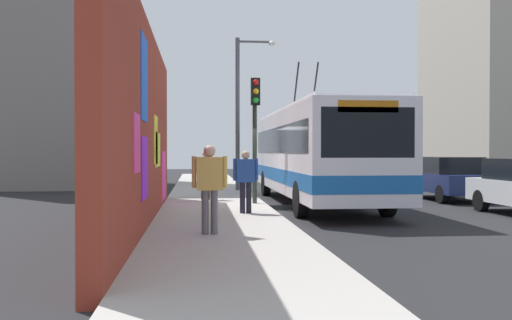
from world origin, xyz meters
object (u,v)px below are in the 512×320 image
object	(u,v)px
city_bus	(315,151)
pedestrian_at_curb	(246,177)
traffic_light	(255,118)
pedestrian_midblock	(206,171)
pedestrian_near_wall	(210,181)
parked_car_navy	(447,177)
street_lamp	(242,103)

from	to	relation	value
city_bus	pedestrian_at_curb	size ratio (longest dim) A/B	7.27
traffic_light	pedestrian_midblock	bearing A→B (deg)	42.30
pedestrian_near_wall	pedestrian_midblock	distance (m)	8.10
pedestrian_near_wall	city_bus	bearing A→B (deg)	-25.96
parked_car_navy	pedestrian_near_wall	distance (m)	12.56
street_lamp	parked_car_navy	bearing A→B (deg)	-117.80
pedestrian_at_curb	pedestrian_near_wall	xyz separation A→B (m)	(-3.74, 1.03, 0.08)
traffic_light	city_bus	bearing A→B (deg)	-61.02
pedestrian_near_wall	street_lamp	distance (m)	13.06
city_bus	parked_car_navy	world-z (taller)	city_bus
parked_car_navy	pedestrian_near_wall	world-z (taller)	pedestrian_near_wall
traffic_light	parked_car_navy	bearing A→B (deg)	-71.77
pedestrian_midblock	street_lamp	xyz separation A→B (m)	(4.58, -1.61, 2.72)
pedestrian_near_wall	traffic_light	xyz separation A→B (m)	(6.43, -1.56, 1.61)
pedestrian_near_wall	traffic_light	distance (m)	6.81
parked_car_navy	pedestrian_at_curb	bearing A→B (deg)	122.96
pedestrian_at_curb	pedestrian_midblock	distance (m)	4.47
traffic_light	street_lamp	size ratio (longest dim) A/B	0.61
city_bus	traffic_light	size ratio (longest dim) A/B	3.05
pedestrian_at_curb	pedestrian_midblock	size ratio (longest dim) A/B	1.00
pedestrian_near_wall	street_lamp	bearing A→B (deg)	-7.40
city_bus	parked_car_navy	size ratio (longest dim) A/B	2.68
city_bus	parked_car_navy	bearing A→B (deg)	-76.69
pedestrian_at_curb	traffic_light	bearing A→B (deg)	-11.10
parked_car_navy	street_lamp	size ratio (longest dim) A/B	0.70
parked_car_navy	traffic_light	xyz separation A→B (m)	(-2.42, 7.35, 1.97)
city_bus	street_lamp	size ratio (longest dim) A/B	1.87
parked_car_navy	pedestrian_at_curb	xyz separation A→B (m)	(-5.11, 7.88, 0.28)
parked_car_navy	street_lamp	xyz separation A→B (m)	(3.83, 7.26, 3.00)
city_bus	traffic_light	xyz separation A→B (m)	(-1.19, 2.15, 1.03)
traffic_light	street_lamp	xyz separation A→B (m)	(6.25, -0.09, 1.03)
city_bus	pedestrian_midblock	size ratio (longest dim) A/B	7.26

